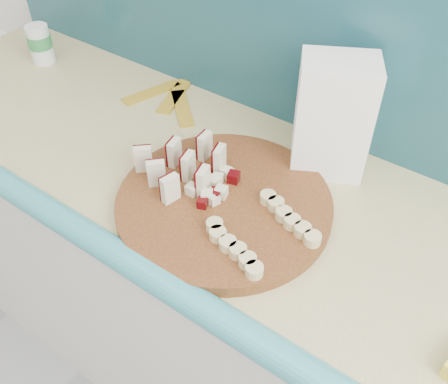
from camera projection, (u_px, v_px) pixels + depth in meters
kitchen_counter at (248, 311)px, 1.40m from camera, size 2.20×0.63×0.91m
backsplash at (331, 38)px, 1.09m from camera, size 2.20×0.02×0.50m
cutting_board at (224, 204)px, 1.05m from camera, size 0.58×0.58×0.03m
apple_wedges at (182, 165)px, 1.07m from camera, size 0.18×0.20×0.06m
apple_chunks at (216, 187)px, 1.05m from camera, size 0.08×0.08×0.02m
banana_slices at (261, 232)px, 0.96m from camera, size 0.21×0.21×0.02m
flour_bag at (333, 118)px, 1.07m from camera, size 0.19×0.17×0.27m
canister at (40, 43)px, 1.48m from camera, size 0.07×0.07×0.11m
banana_peel at (169, 99)px, 1.37m from camera, size 0.24×0.20×0.01m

